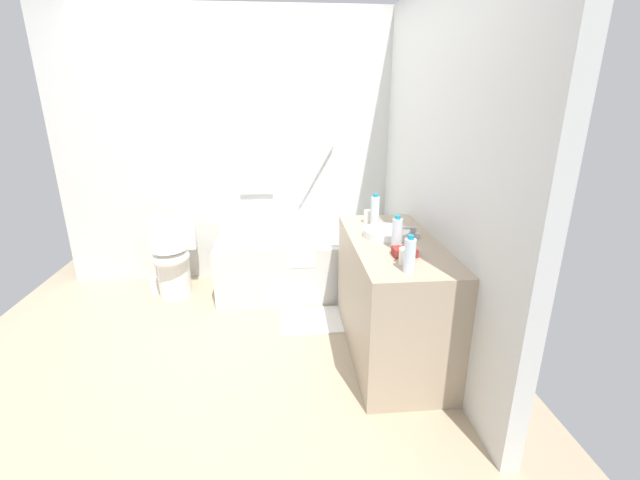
% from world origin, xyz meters
% --- Properties ---
extents(ground_plane, '(3.86, 3.86, 0.00)m').
position_xyz_m(ground_plane, '(0.00, 0.00, 0.00)').
color(ground_plane, tan).
extents(wall_back_tiled, '(3.26, 0.10, 2.47)m').
position_xyz_m(wall_back_tiled, '(0.00, 1.22, 1.24)').
color(wall_back_tiled, silver).
rests_on(wall_back_tiled, ground_plane).
extents(wall_right_mirror, '(0.10, 2.73, 2.47)m').
position_xyz_m(wall_right_mirror, '(1.48, 0.00, 1.24)').
color(wall_right_mirror, silver).
rests_on(wall_right_mirror, ground_plane).
extents(bathtub, '(1.57, 0.75, 1.29)m').
position_xyz_m(bathtub, '(0.61, 0.79, 0.28)').
color(bathtub, silver).
rests_on(bathtub, ground_plane).
extents(toilet, '(0.40, 0.52, 0.72)m').
position_xyz_m(toilet, '(-0.57, 0.77, 0.35)').
color(toilet, white).
rests_on(toilet, ground_plane).
extents(vanity_counter, '(0.56, 1.28, 0.82)m').
position_xyz_m(vanity_counter, '(1.15, -0.28, 0.41)').
color(vanity_counter, tan).
rests_on(vanity_counter, ground_plane).
extents(sink_basin, '(0.31, 0.31, 0.05)m').
position_xyz_m(sink_basin, '(1.12, -0.18, 0.85)').
color(sink_basin, white).
rests_on(sink_basin, vanity_counter).
extents(sink_faucet, '(0.11, 0.15, 0.07)m').
position_xyz_m(sink_faucet, '(1.30, -0.18, 0.85)').
color(sink_faucet, '#BABABF').
rests_on(sink_faucet, vanity_counter).
extents(water_bottle_0, '(0.06, 0.06, 0.21)m').
position_xyz_m(water_bottle_0, '(1.09, -0.79, 0.92)').
color(water_bottle_0, silver).
rests_on(water_bottle_0, vanity_counter).
extents(water_bottle_1, '(0.06, 0.06, 0.20)m').
position_xyz_m(water_bottle_1, '(1.12, 0.23, 0.91)').
color(water_bottle_1, silver).
rests_on(water_bottle_1, vanity_counter).
extents(water_bottle_2, '(0.06, 0.06, 0.24)m').
position_xyz_m(water_bottle_2, '(1.09, 0.07, 0.93)').
color(water_bottle_2, silver).
rests_on(water_bottle_2, vanity_counter).
extents(water_bottle_3, '(0.06, 0.06, 0.21)m').
position_xyz_m(water_bottle_3, '(1.12, -0.42, 0.92)').
color(water_bottle_3, silver).
rests_on(water_bottle_3, vanity_counter).
extents(drinking_glass_0, '(0.07, 0.07, 0.09)m').
position_xyz_m(drinking_glass_0, '(1.10, -0.68, 0.87)').
color(drinking_glass_0, white).
rests_on(drinking_glass_0, vanity_counter).
extents(drinking_glass_1, '(0.07, 0.07, 0.09)m').
position_xyz_m(drinking_glass_1, '(1.06, 0.15, 0.87)').
color(drinking_glass_1, white).
rests_on(drinking_glass_1, vanity_counter).
extents(amenity_basket, '(0.14, 0.10, 0.05)m').
position_xyz_m(amenity_basket, '(1.14, -0.55, 0.85)').
color(amenity_basket, maroon).
rests_on(amenity_basket, vanity_counter).
extents(bath_mat, '(0.60, 0.43, 0.01)m').
position_xyz_m(bath_mat, '(0.68, 0.17, 0.01)').
color(bath_mat, white).
rests_on(bath_mat, ground_plane).
extents(toilet_paper_roll, '(0.11, 0.11, 0.14)m').
position_xyz_m(toilet_paper_roll, '(-0.77, 0.82, 0.07)').
color(toilet_paper_roll, white).
rests_on(toilet_paper_roll, ground_plane).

